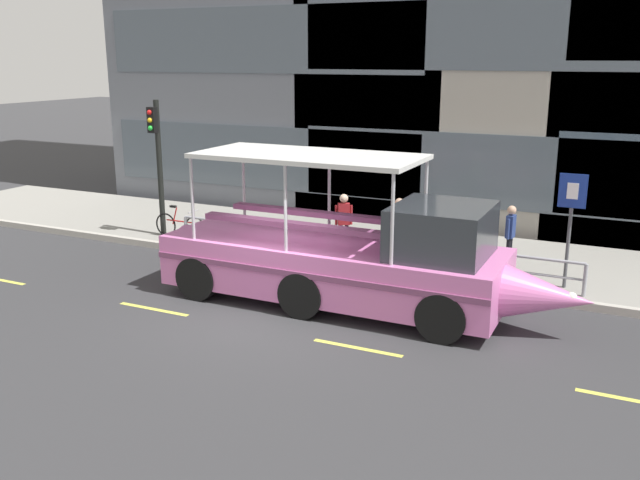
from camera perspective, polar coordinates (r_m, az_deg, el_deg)
ground_plane at (r=15.03m, az=-4.05°, el=-5.95°), size 120.00×120.00×0.00m
sidewalk at (r=19.82m, az=3.93°, el=-0.49°), size 32.00×4.80×0.18m
curb_edge at (r=17.62m, az=0.92°, el=-2.44°), size 32.00×0.18×0.18m
lane_centreline at (r=14.28m, az=-5.90°, el=-7.13°), size 25.80×0.12×0.01m
curb_guardrail at (r=17.50m, az=3.32°, el=-0.48°), size 10.79×0.09×0.78m
traffic_light_pole at (r=20.66m, az=-13.20°, el=6.84°), size 0.24×0.46×3.95m
parking_sign at (r=16.48m, az=19.91°, el=2.23°), size 0.60×0.12×2.65m
leaned_bicycle at (r=20.56m, az=-11.41°, el=1.16°), size 1.74×0.46×0.96m
duck_tour_boat at (r=15.04m, az=2.84°, el=-1.64°), size 9.38×2.52×3.30m
pedestrian_near_bow at (r=17.79m, az=15.36°, el=0.73°), size 0.22×0.46×1.60m
pedestrian_mid_left at (r=17.79m, az=6.48°, el=1.33°), size 0.48×0.25×1.68m
pedestrian_mid_right at (r=18.42m, az=1.96°, el=1.81°), size 0.42×0.31×1.64m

